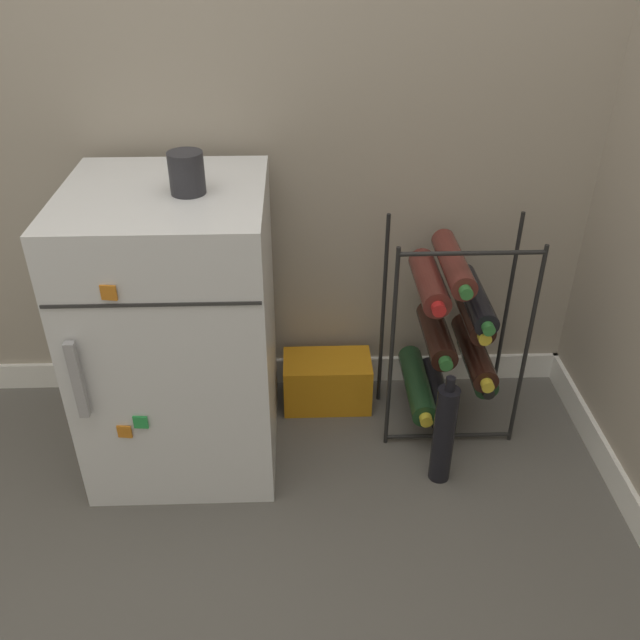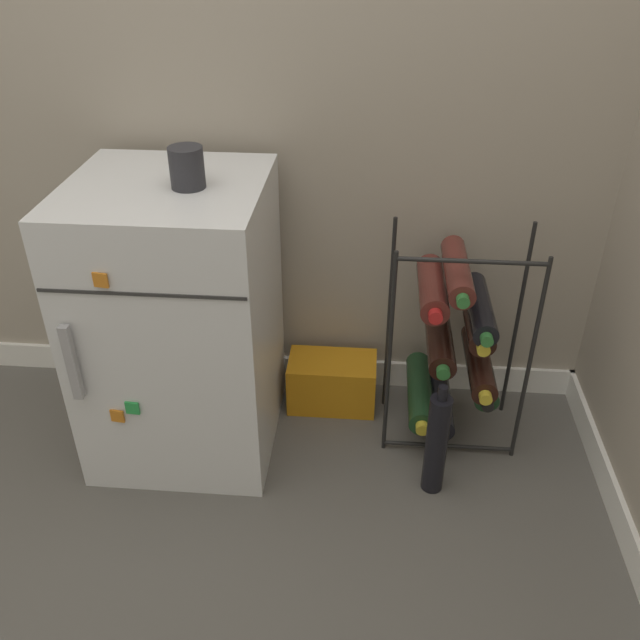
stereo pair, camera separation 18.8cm
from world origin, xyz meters
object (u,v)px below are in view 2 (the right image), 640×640
at_px(soda_box, 332,382).
at_px(loose_bottle_floor, 436,444).
at_px(wine_rack, 454,344).
at_px(mini_fridge, 181,322).
at_px(fridge_top_cup, 187,168).

height_order(soda_box, loose_bottle_floor, loose_bottle_floor).
bearing_deg(soda_box, wine_rack, -15.37).
xyz_separation_m(mini_fridge, soda_box, (0.41, 0.17, -0.32)).
height_order(mini_fridge, fridge_top_cup, fridge_top_cup).
bearing_deg(loose_bottle_floor, soda_box, 131.32).
distance_m(mini_fridge, loose_bottle_floor, 0.77).
xyz_separation_m(mini_fridge, loose_bottle_floor, (0.72, -0.17, -0.24)).
height_order(mini_fridge, loose_bottle_floor, mini_fridge).
bearing_deg(wine_rack, fridge_top_cup, -172.32).
height_order(wine_rack, fridge_top_cup, fridge_top_cup).
relative_size(soda_box, fridge_top_cup, 2.78).
bearing_deg(soda_box, loose_bottle_floor, -48.68).
xyz_separation_m(mini_fridge, fridge_top_cup, (0.07, -0.02, 0.45)).
xyz_separation_m(soda_box, loose_bottle_floor, (0.30, -0.34, 0.08)).
relative_size(fridge_top_cup, loose_bottle_floor, 0.28).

